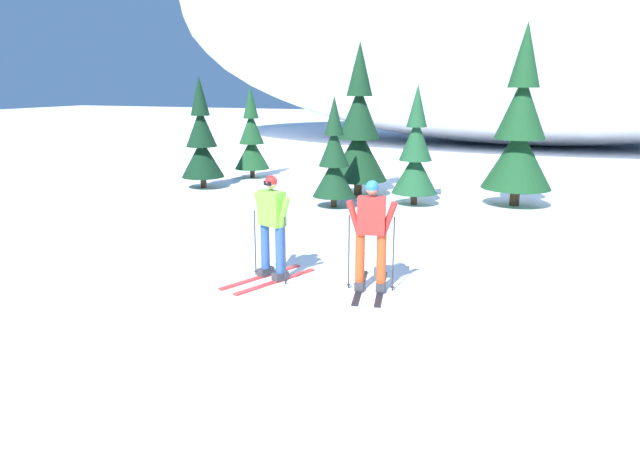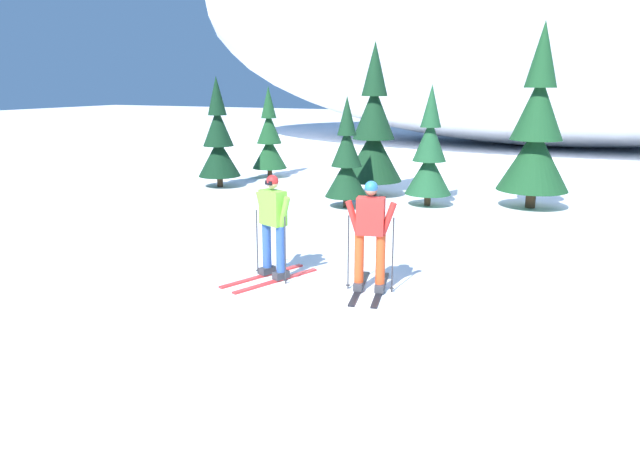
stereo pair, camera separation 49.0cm
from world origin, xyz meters
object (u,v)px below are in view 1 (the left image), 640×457
skier_red_jacket (371,234)px  pine_tree_center (359,132)px  pine_tree_left (252,140)px  pine_tree_center_right (416,155)px  pine_tree_center_left (334,161)px  pine_tree_right (520,131)px  skier_lime_jacket (272,225)px  pine_tree_far_left (202,142)px

skier_red_jacket → pine_tree_center: (-2.75, 7.86, 0.89)m
pine_tree_left → pine_tree_center_right: pine_tree_center_right is taller
pine_tree_center_left → pine_tree_center: size_ratio=0.67×
pine_tree_center_left → pine_tree_right: 4.94m
pine_tree_center_left → pine_tree_right: (4.47, 1.96, 0.77)m
skier_lime_jacket → pine_tree_center_right: size_ratio=0.57×
skier_red_jacket → pine_tree_left: pine_tree_left is taller
pine_tree_center → skier_red_jacket: bearing=-70.8°
pine_tree_right → pine_tree_center: bearing=-179.6°
pine_tree_left → pine_tree_center_left: (4.38, -3.70, -0.09)m
skier_lime_jacket → pine_tree_right: 8.68m
pine_tree_center_right → pine_tree_left: bearing=157.6°
skier_red_jacket → pine_tree_center_left: (-2.80, 5.94, 0.28)m
pine_tree_center → pine_tree_right: 4.42m
pine_tree_center_right → pine_tree_center_left: bearing=-149.9°
pine_tree_left → pine_tree_center: bearing=-21.8°
skier_red_jacket → pine_tree_center: pine_tree_center is taller
skier_red_jacket → pine_tree_right: 8.14m
pine_tree_center → pine_tree_center_right: size_ratio=1.37×
skier_lime_jacket → pine_tree_left: pine_tree_left is taller
pine_tree_far_left → pine_tree_center_right: bearing=-1.5°
pine_tree_center_left → pine_tree_center_right: bearing=30.1°
skier_lime_jacket → skier_red_jacket: skier_red_jacket is taller
skier_lime_jacket → pine_tree_far_left: size_ratio=0.53×
skier_red_jacket → pine_tree_center_right: pine_tree_center_right is taller
pine_tree_center_left → pine_tree_right: size_ratio=0.61×
pine_tree_far_left → pine_tree_center: pine_tree_center is taller
pine_tree_far_left → pine_tree_left: size_ratio=1.10×
pine_tree_far_left → pine_tree_right: bearing=4.1°
pine_tree_center → pine_tree_right: bearing=0.4°
skier_red_jacket → pine_tree_far_left: (-7.65, 7.23, 0.49)m
pine_tree_far_left → skier_lime_jacket: bearing=-50.7°
pine_tree_far_left → pine_tree_center_right: (6.76, -0.18, -0.10)m
pine_tree_right → pine_tree_left: bearing=168.9°
pine_tree_left → pine_tree_center_left: size_ratio=1.07×
pine_tree_center_left → skier_red_jacket: bearing=-64.7°
pine_tree_center → pine_tree_center_right: bearing=-23.7°
pine_tree_left → pine_tree_far_left: bearing=-100.9°
skier_lime_jacket → pine_tree_right: pine_tree_right is taller
pine_tree_far_left → pine_tree_right: size_ratio=0.72×
skier_red_jacket → pine_tree_far_left: bearing=136.6°
pine_tree_center → pine_tree_right: (4.42, 0.03, 0.16)m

